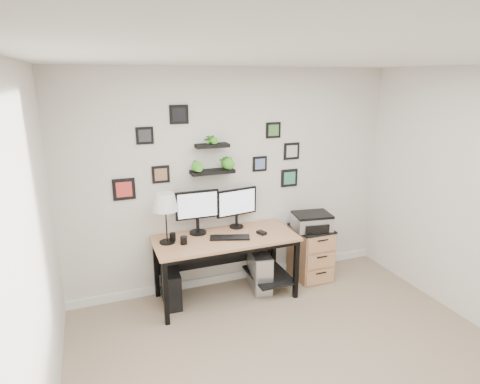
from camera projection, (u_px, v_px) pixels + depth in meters
name	position (u px, v px, depth m)	size (l,w,h in m)	color
room	(235.00, 276.00, 5.10)	(4.00, 4.00, 4.00)	tan
desk	(228.00, 246.00, 4.58)	(1.60, 0.70, 0.75)	tan
monitor_left	(197.00, 209.00, 4.53)	(0.50, 0.20, 0.51)	black
monitor_right	(237.00, 205.00, 4.72)	(0.51, 0.19, 0.48)	black
keyboard	(230.00, 238.00, 4.47)	(0.44, 0.14, 0.02)	black
mouse	(262.00, 233.00, 4.59)	(0.07, 0.11, 0.03)	black
table_lamp	(165.00, 203.00, 4.23)	(0.28, 0.28, 0.56)	black
mug	(184.00, 240.00, 4.31)	(0.08, 0.08, 0.09)	black
pen_cup	(173.00, 237.00, 4.40)	(0.07, 0.07, 0.09)	black
pc_tower_black	(171.00, 287.00, 4.51)	(0.18, 0.41, 0.41)	black
pc_tower_grey	(260.00, 270.00, 4.84)	(0.28, 0.51, 0.48)	gray
file_cabinet	(311.00, 252.00, 5.10)	(0.43, 0.53, 0.67)	tan
printer	(312.00, 221.00, 4.94)	(0.48, 0.41, 0.20)	silver
wall_decor	(214.00, 156.00, 4.52)	(2.24, 0.18, 1.04)	black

